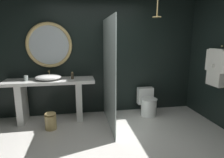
# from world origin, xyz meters

# --- Properties ---
(back_wall_panel) EXTENTS (4.80, 0.10, 2.60)m
(back_wall_panel) POSITION_xyz_m (0.00, 1.90, 1.30)
(back_wall_panel) COLOR black
(back_wall_panel) RESTS_ON ground_plane
(vanity_counter) EXTENTS (1.80, 0.55, 0.88)m
(vanity_counter) POSITION_xyz_m (-0.99, 1.56, 0.58)
(vanity_counter) COLOR silver
(vanity_counter) RESTS_ON ground_plane
(vessel_sink) EXTENTS (0.52, 0.43, 0.17)m
(vessel_sink) POSITION_xyz_m (-1.01, 1.54, 0.93)
(vessel_sink) COLOR white
(vessel_sink) RESTS_ON vanity_counter
(tumbler_cup) EXTENTS (0.07, 0.07, 0.11)m
(tumbler_cup) POSITION_xyz_m (-1.43, 1.52, 0.93)
(tumbler_cup) COLOR silver
(tumbler_cup) RESTS_ON vanity_counter
(soap_dispenser) EXTENTS (0.06, 0.06, 0.15)m
(soap_dispenser) POSITION_xyz_m (-0.53, 1.55, 0.94)
(soap_dispenser) COLOR #3D3323
(soap_dispenser) RESTS_ON vanity_counter
(round_wall_mirror) EXTENTS (0.95, 0.07, 0.95)m
(round_wall_mirror) POSITION_xyz_m (-0.99, 1.81, 1.56)
(round_wall_mirror) COLOR tan
(shower_glass_panel) EXTENTS (0.02, 1.41, 2.09)m
(shower_glass_panel) POSITION_xyz_m (0.17, 1.14, 1.04)
(shower_glass_panel) COLOR silver
(shower_glass_panel) RESTS_ON ground_plane
(rain_shower_head) EXTENTS (0.17, 0.17, 0.39)m
(rain_shower_head) POSITION_xyz_m (1.16, 1.31, 2.17)
(rain_shower_head) COLOR tan
(hanging_bathrobe) EXTENTS (0.20, 0.58, 0.78)m
(hanging_bathrobe) POSITION_xyz_m (2.21, 0.81, 1.20)
(hanging_bathrobe) COLOR tan
(toilet) EXTENTS (0.36, 0.54, 0.58)m
(toilet) POSITION_xyz_m (1.12, 1.52, 0.26)
(toilet) COLOR white
(toilet) RESTS_ON ground_plane
(waste_bin) EXTENTS (0.21, 0.21, 0.34)m
(waste_bin) POSITION_xyz_m (-0.96, 1.12, 0.17)
(waste_bin) COLOR tan
(waste_bin) RESTS_ON ground_plane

